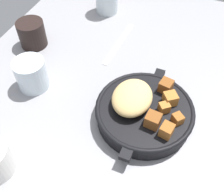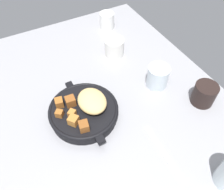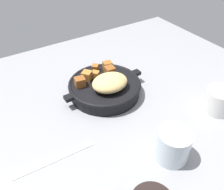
# 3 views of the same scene
# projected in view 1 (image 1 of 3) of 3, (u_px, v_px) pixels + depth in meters

# --- Properties ---
(ground_plane) EXTENTS (1.18, 0.92, 0.02)m
(ground_plane) POSITION_uv_depth(u_px,v_px,m) (125.00, 112.00, 0.68)
(ground_plane) COLOR gray
(cast_iron_skillet) EXTENTS (0.27, 0.23, 0.09)m
(cast_iron_skillet) POSITION_uv_depth(u_px,v_px,m) (143.00, 110.00, 0.63)
(cast_iron_skillet) COLOR black
(cast_iron_skillet) RESTS_ON ground_plane
(butter_knife) EXTENTS (0.21, 0.02, 0.00)m
(butter_knife) POSITION_uv_depth(u_px,v_px,m) (119.00, 43.00, 0.84)
(butter_knife) COLOR silver
(butter_knife) RESTS_ON ground_plane
(coffee_mug_dark) EXTENTS (0.08, 0.08, 0.08)m
(coffee_mug_dark) POSITION_uv_depth(u_px,v_px,m) (32.00, 34.00, 0.81)
(coffee_mug_dark) COLOR black
(coffee_mug_dark) RESTS_ON ground_plane
(water_glass_short) EXTENTS (0.08, 0.08, 0.08)m
(water_glass_short) POSITION_uv_depth(u_px,v_px,m) (31.00, 74.00, 0.70)
(water_glass_short) COLOR silver
(water_glass_short) RESTS_ON ground_plane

